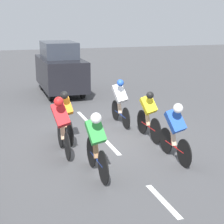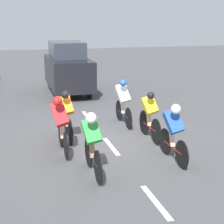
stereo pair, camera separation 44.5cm
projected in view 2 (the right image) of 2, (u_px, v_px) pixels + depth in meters
ground_plane at (107, 141)px, 10.47m from camera, size 60.00×60.00×0.00m
lane_stripe_near at (156, 202)px, 7.03m from camera, size 0.12×1.40×0.01m
lane_stripe_mid at (111, 146)px, 10.02m from camera, size 0.12×1.40×0.01m
lane_stripe_far at (87, 116)px, 13.00m from camera, size 0.12×1.40×0.01m
cyclist_green at (92, 142)px, 7.98m from camera, size 0.41×1.68×1.50m
cyclist_blue at (174, 131)px, 8.75m from camera, size 0.44×1.62×1.48m
cyclist_yellow at (150, 115)px, 10.37m from camera, size 0.44×1.67×1.43m
cyclist_orange at (67, 114)px, 10.29m from camera, size 0.42×1.68×1.47m
cyclist_white at (123, 101)px, 11.77m from camera, size 0.44×1.71×1.52m
cyclist_red at (61, 122)px, 9.29m from camera, size 0.46×1.64×1.54m
support_car at (68, 68)px, 16.63m from camera, size 1.70×4.04×2.29m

